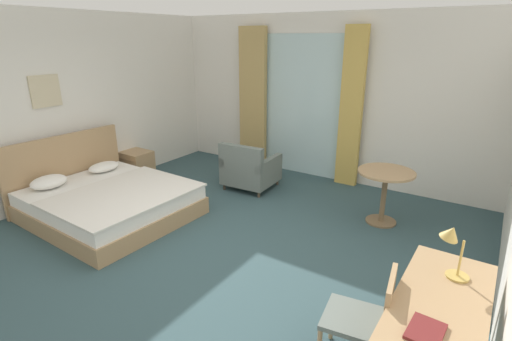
% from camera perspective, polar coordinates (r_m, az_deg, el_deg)
% --- Properties ---
extents(ground, '(6.53, 7.02, 0.10)m').
position_cam_1_polar(ground, '(4.79, -7.23, -12.23)').
color(ground, '#334C51').
extents(wall_back, '(6.13, 0.12, 2.83)m').
position_cam_1_polar(wall_back, '(6.95, 10.08, 10.47)').
color(wall_back, silver).
rests_on(wall_back, ground).
extents(wall_left, '(0.12, 6.62, 2.83)m').
position_cam_1_polar(wall_left, '(6.57, -28.47, 7.98)').
color(wall_left, silver).
rests_on(wall_left, ground).
extents(balcony_glass_door, '(1.51, 0.02, 2.49)m').
position_cam_1_polar(balcony_glass_door, '(7.08, 6.66, 9.40)').
color(balcony_glass_door, silver).
rests_on(balcony_glass_door, ground).
extents(curtain_panel_left, '(0.57, 0.10, 2.62)m').
position_cam_1_polar(curtain_panel_left, '(7.46, -0.46, 10.54)').
color(curtain_panel_left, tan).
rests_on(curtain_panel_left, ground).
extents(curtain_panel_right, '(0.37, 0.10, 2.62)m').
position_cam_1_polar(curtain_panel_right, '(6.60, 13.92, 8.84)').
color(curtain_panel_right, tan).
rests_on(curtain_panel_right, ground).
extents(bed, '(2.19, 1.91, 1.04)m').
position_cam_1_polar(bed, '(5.87, -21.22, -4.06)').
color(bed, tan).
rests_on(bed, ground).
extents(nightstand, '(0.50, 0.44, 0.49)m').
position_cam_1_polar(nightstand, '(7.28, -17.23, 0.83)').
color(nightstand, tan).
rests_on(nightstand, ground).
extents(writing_desk, '(0.60, 1.54, 0.75)m').
position_cam_1_polar(writing_desk, '(3.01, 25.30, -19.12)').
color(writing_desk, tan).
rests_on(writing_desk, ground).
extents(desk_chair, '(0.53, 0.49, 0.86)m').
position_cam_1_polar(desk_chair, '(3.16, 16.15, -20.03)').
color(desk_chair, slate).
rests_on(desk_chair, ground).
extents(desk_lamp, '(0.25, 0.17, 0.40)m').
position_cam_1_polar(desk_lamp, '(3.20, 27.13, -9.40)').
color(desk_lamp, tan).
rests_on(desk_lamp, writing_desk).
extents(closed_book, '(0.21, 0.27, 0.02)m').
position_cam_1_polar(closed_book, '(2.71, 23.84, -20.95)').
color(closed_book, maroon).
rests_on(closed_book, writing_desk).
extents(armchair_by_window, '(0.83, 0.81, 0.81)m').
position_cam_1_polar(armchair_by_window, '(6.45, -0.95, 0.12)').
color(armchair_by_window, slate).
rests_on(armchair_by_window, ground).
extents(round_cafe_table, '(0.75, 0.75, 0.75)m').
position_cam_1_polar(round_cafe_table, '(5.45, 18.57, -1.97)').
color(round_cafe_table, tan).
rests_on(round_cafe_table, ground).
extents(framed_picture, '(0.03, 0.44, 0.46)m').
position_cam_1_polar(framed_picture, '(6.45, -28.75, 10.28)').
color(framed_picture, beige).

